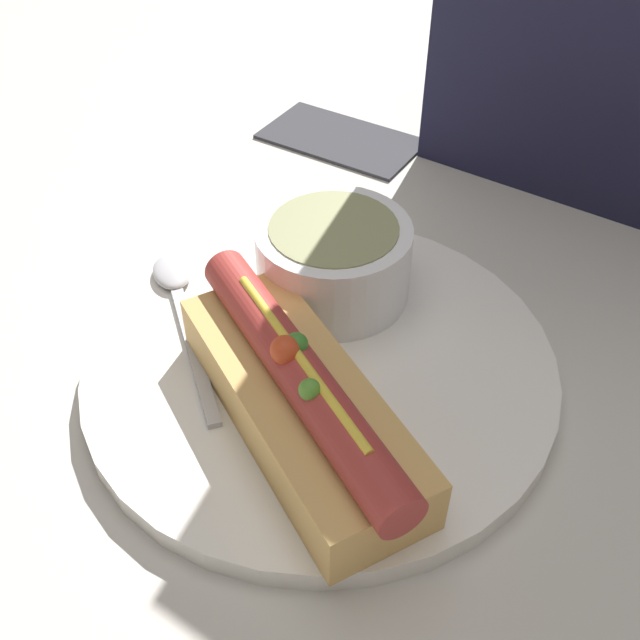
# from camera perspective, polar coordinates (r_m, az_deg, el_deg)

# --- Properties ---
(ground_plane) EXTENTS (4.00, 4.00, 0.00)m
(ground_plane) POSITION_cam_1_polar(r_m,az_deg,el_deg) (0.45, 0.00, -4.08)
(ground_plane) COLOR #BCB7AD
(dinner_plate) EXTENTS (0.28, 0.28, 0.01)m
(dinner_plate) POSITION_cam_1_polar(r_m,az_deg,el_deg) (0.45, 0.00, -3.46)
(dinner_plate) COLOR white
(dinner_plate) RESTS_ON ground_plane
(hot_dog) EXTENTS (0.19, 0.14, 0.06)m
(hot_dog) POSITION_cam_1_polar(r_m,az_deg,el_deg) (0.39, -1.53, -5.87)
(hot_dog) COLOR tan
(hot_dog) RESTS_ON dinner_plate
(soup_bowl) EXTENTS (0.10, 0.10, 0.05)m
(soup_bowl) POSITION_cam_1_polar(r_m,az_deg,el_deg) (0.47, 1.02, 4.82)
(soup_bowl) COLOR white
(soup_bowl) RESTS_ON dinner_plate
(spoon) EXTENTS (0.13, 0.11, 0.01)m
(spoon) POSITION_cam_1_polar(r_m,az_deg,el_deg) (0.49, -10.75, 1.95)
(spoon) COLOR #B7B7BC
(spoon) RESTS_ON dinner_plate
(napkin) EXTENTS (0.14, 0.08, 0.01)m
(napkin) POSITION_cam_1_polar(r_m,az_deg,el_deg) (0.68, 1.61, 13.73)
(napkin) COLOR #333338
(napkin) RESTS_ON ground_plane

